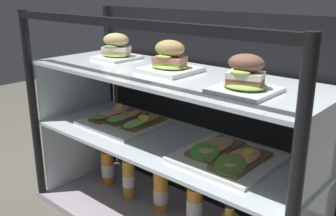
{
  "coord_description": "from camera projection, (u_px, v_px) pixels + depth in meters",
  "views": [
    {
      "loc": [
        0.96,
        -1.07,
        1.0
      ],
      "look_at": [
        0.0,
        0.0,
        0.55
      ],
      "focal_mm": 41.03,
      "sensor_mm": 36.0,
      "label": 1
    }
  ],
  "objects": [
    {
      "name": "shelf_lower_glass",
      "position": [
        168.0,
        143.0,
        1.55
      ],
      "size": [
        1.24,
        0.44,
        0.01
      ],
      "primitive_type": "cube",
      "color": "silver",
      "rests_on": "riser_lower_tier"
    },
    {
      "name": "case_frame",
      "position": [
        187.0,
        113.0,
        1.61
      ],
      "size": [
        1.29,
        0.5,
        0.91
      ],
      "color": "black",
      "rests_on": "ground"
    },
    {
      "name": "juice_bottle_front_middle",
      "position": [
        194.0,
        206.0,
        1.6
      ],
      "size": [
        0.07,
        0.07,
        0.22
      ],
      "color": "orange",
      "rests_on": "case_base_deck"
    },
    {
      "name": "shelf_upper_glass",
      "position": [
        168.0,
        74.0,
        1.47
      ],
      "size": [
        1.24,
        0.44,
        0.01
      ],
      "primitive_type": "cube",
      "color": "silver",
      "rests_on": "riser_upper_tier"
    },
    {
      "name": "plated_roll_sandwich_far_left",
      "position": [
        170.0,
        61.0,
        1.46
      ],
      "size": [
        0.2,
        0.2,
        0.12
      ],
      "color": "white",
      "rests_on": "shelf_upper_glass"
    },
    {
      "name": "open_sandwich_tray_center",
      "position": [
        125.0,
        120.0,
        1.75
      ],
      "size": [
        0.34,
        0.32,
        0.06
      ],
      "color": "white",
      "rests_on": "shelf_lower_glass"
    },
    {
      "name": "riser_upper_tier",
      "position": [
        168.0,
        110.0,
        1.51
      ],
      "size": [
        1.22,
        0.42,
        0.27
      ],
      "color": "silver",
      "rests_on": "shelf_lower_glass"
    },
    {
      "name": "riser_lower_tier",
      "position": [
        168.0,
        184.0,
        1.61
      ],
      "size": [
        1.22,
        0.42,
        0.36
      ],
      "color": "silver",
      "rests_on": "case_base_deck"
    },
    {
      "name": "juice_bottle_front_fourth",
      "position": [
        161.0,
        190.0,
        1.72
      ],
      "size": [
        0.07,
        0.07,
        0.26
      ],
      "color": "orange",
      "rests_on": "case_base_deck"
    },
    {
      "name": "juice_bottle_tucked_behind",
      "position": [
        108.0,
        167.0,
        1.97
      ],
      "size": [
        0.07,
        0.07,
        0.22
      ],
      "color": "orange",
      "rests_on": "case_base_deck"
    },
    {
      "name": "open_sandwich_tray_left_of_center",
      "position": [
        226.0,
        156.0,
        1.37
      ],
      "size": [
        0.34,
        0.32,
        0.06
      ],
      "color": "white",
      "rests_on": "shelf_lower_glass"
    },
    {
      "name": "plated_roll_sandwich_near_left_corner",
      "position": [
        116.0,
        49.0,
        1.73
      ],
      "size": [
        0.17,
        0.17,
        0.12
      ],
      "color": "white",
      "rests_on": "shelf_upper_glass"
    },
    {
      "name": "plated_roll_sandwich_far_right",
      "position": [
        245.0,
        79.0,
        1.18
      ],
      "size": [
        0.19,
        0.19,
        0.12
      ],
      "color": "white",
      "rests_on": "shelf_upper_glass"
    },
    {
      "name": "juice_bottle_front_second",
      "position": [
        129.0,
        178.0,
        1.83
      ],
      "size": [
        0.06,
        0.06,
        0.25
      ],
      "color": "gold",
      "rests_on": "case_base_deck"
    }
  ]
}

